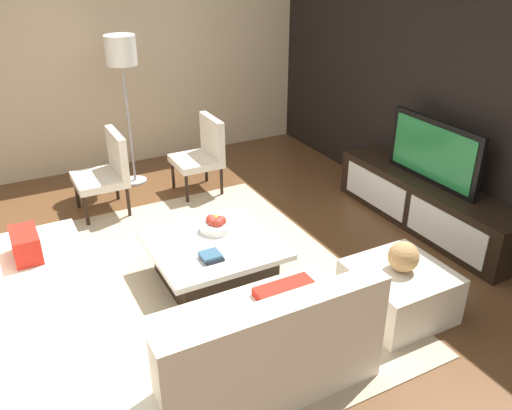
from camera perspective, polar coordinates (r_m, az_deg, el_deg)
The scene contains 15 objects.
ground_plane at distance 4.55m, azimuth -5.06°, elevation -9.05°, with size 14.00×14.00×0.00m, color brown.
feature_wall_back at distance 5.47m, azimuth 21.79°, elevation 11.64°, with size 6.40×0.12×2.80m, color black.
side_wall_left at distance 6.93m, azimuth -14.92°, elevation 15.45°, with size 0.12×5.20×2.80m, color beige.
area_rug at distance 4.62m, azimuth -5.56°, elevation -8.35°, with size 3.37×2.48×0.01m, color tan.
media_console at distance 5.63m, azimuth 17.78°, elevation 0.13°, with size 2.18×0.50×0.50m.
television at distance 5.42m, azimuth 18.61°, elevation 5.46°, with size 1.13×0.06×0.63m.
sectional_couch at distance 3.78m, azimuth -14.71°, elevation -13.22°, with size 2.50×2.35×0.80m.
coffee_table at distance 4.54m, azimuth -4.50°, elevation -6.00°, with size 0.98×1.04×0.38m.
accent_chair_near at distance 5.81m, azimuth -15.71°, elevation 3.82°, with size 0.56×0.52×0.87m.
floor_lamp at distance 6.20m, azimuth -14.28°, elevation 15.00°, with size 0.34×0.34×1.73m.
ottoman at distance 4.31m, azimuth 15.10°, elevation -8.98°, with size 0.70×0.70×0.40m, color beige.
fruit_bowl at distance 4.60m, azimuth -4.36°, elevation -2.11°, with size 0.28×0.28×0.14m.
accent_chair_far at distance 6.10m, azimuth -5.71°, elevation 5.85°, with size 0.53×0.50×0.87m.
decorative_ball at distance 4.14m, azimuth 15.61°, elevation -5.39°, with size 0.24×0.24×0.24m, color #AD8451.
book_stack at distance 4.23m, azimuth -4.87°, elevation -5.48°, with size 0.19×0.17×0.05m.
Camera 1 is at (3.43, -1.37, 2.65)m, focal length 37.11 mm.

